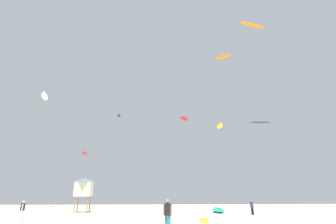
% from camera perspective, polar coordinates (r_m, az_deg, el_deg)
% --- Properties ---
extents(person_foreground, '(0.49, 0.39, 1.72)m').
position_cam_1_polar(person_foreground, '(15.59, -0.06, -21.30)').
color(person_foreground, teal).
rests_on(person_foreground, ground).
extents(person_midground, '(0.35, 0.46, 1.54)m').
position_cam_1_polar(person_midground, '(31.19, 18.03, -19.13)').
color(person_midground, black).
rests_on(person_midground, ground).
extents(person_left, '(0.35, 0.49, 1.54)m').
position_cam_1_polar(person_left, '(25.74, -29.45, -18.12)').
color(person_left, silver).
rests_on(person_left, ground).
extents(kite_grounded_near, '(1.99, 4.99, 0.59)m').
position_cam_1_polar(kite_grounded_near, '(34.88, 10.98, -20.49)').
color(kite_grounded_near, '#19B29E').
rests_on(kite_grounded_near, ground).
extents(lifeguard_tower, '(2.30, 2.30, 4.15)m').
position_cam_1_polar(lifeguard_tower, '(35.89, -18.03, -15.45)').
color(lifeguard_tower, '#8C704C').
rests_on(lifeguard_tower, ground).
extents(cooler_box, '(0.56, 0.36, 0.32)m').
position_cam_1_polar(cooler_box, '(21.31, 8.02, -22.59)').
color(cooler_box, yellow).
rests_on(cooler_box, ground).
extents(kite_aloft_0, '(0.85, 2.12, 0.32)m').
position_cam_1_polar(kite_aloft_0, '(48.58, -10.80, -0.81)').
color(kite_aloft_0, '#2D2D33').
extents(kite_aloft_1, '(2.16, 2.54, 0.67)m').
position_cam_1_polar(kite_aloft_1, '(46.45, 3.52, -1.45)').
color(kite_aloft_1, red).
extents(kite_aloft_2, '(4.10, 2.13, 0.79)m').
position_cam_1_polar(kite_aloft_2, '(40.17, 18.09, 17.72)').
color(kite_aloft_2, orange).
extents(kite_aloft_3, '(2.41, 4.53, 0.59)m').
position_cam_1_polar(kite_aloft_3, '(54.07, -25.56, 3.13)').
color(kite_aloft_3, white).
extents(kite_aloft_4, '(2.87, 1.15, 0.54)m').
position_cam_1_polar(kite_aloft_4, '(36.71, 19.60, -2.14)').
color(kite_aloft_4, '#2D2D33').
extents(kite_aloft_5, '(1.88, 3.02, 0.73)m').
position_cam_1_polar(kite_aloft_5, '(47.71, -17.89, -8.66)').
color(kite_aloft_5, red).
extents(kite_aloft_6, '(3.10, 2.57, 0.66)m').
position_cam_1_polar(kite_aloft_6, '(52.67, 12.08, 11.89)').
color(kite_aloft_6, orange).
extents(kite_aloft_7, '(1.36, 3.41, 0.57)m').
position_cam_1_polar(kite_aloft_7, '(45.69, 11.32, -3.05)').
color(kite_aloft_7, yellow).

